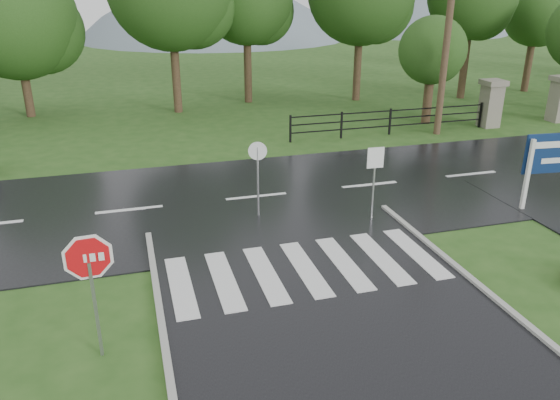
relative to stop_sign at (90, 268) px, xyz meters
name	(u,v)px	position (x,y,z in m)	size (l,w,h in m)	color
main_road	(256,198)	(4.70, 6.99, -1.84)	(90.00, 8.00, 0.04)	black
crosswalk	(305,268)	(4.70, 1.99, -1.78)	(6.50, 2.80, 0.02)	silver
pillar_west	(491,102)	(17.70, 12.99, -0.66)	(1.00, 1.00, 2.24)	gray
pillar_east	(560,98)	(21.70, 12.99, -0.66)	(1.00, 1.00, 2.24)	gray
fence_west	(390,119)	(12.45, 12.99, -1.12)	(9.58, 0.08, 1.20)	black
hills	(186,158)	(8.19, 61.99, -17.38)	(102.00, 48.00, 48.00)	slate
treeline	(214,107)	(5.70, 20.99, -1.84)	(83.20, 5.20, 10.00)	#1E4214
stop_sign	(90,268)	(0.00, 0.00, 0.00)	(1.17, 0.12, 2.64)	#939399
reg_sign_small	(375,170)	(7.52, 4.31, -0.27)	(0.50, 0.06, 2.23)	#939399
reg_sign_round	(258,171)	(4.39, 5.47, -0.38)	(0.53, 0.15, 2.32)	#939399
utility_pole_east	(448,29)	(14.62, 12.49, 2.77)	(1.62, 0.30, 9.08)	#473523
entrance_tree_left	(433,51)	(15.19, 14.49, 1.63)	(3.19, 3.19, 5.11)	#3D2B1C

